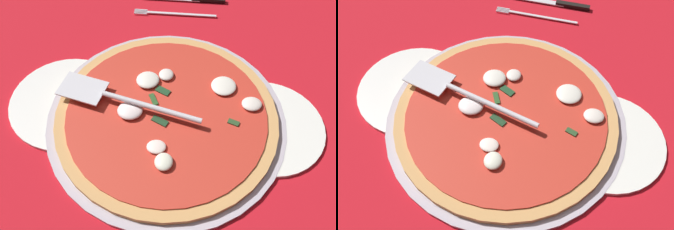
% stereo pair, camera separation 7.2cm
% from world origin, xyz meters
% --- Properties ---
extents(ground_plane, '(1.05, 1.05, 0.01)m').
position_xyz_m(ground_plane, '(0.00, 0.00, -0.00)').
color(ground_plane, red).
extents(checker_pattern, '(1.05, 1.05, 0.00)m').
position_xyz_m(checker_pattern, '(-0.00, -0.00, 0.00)').
color(checker_pattern, silver).
rests_on(checker_pattern, ground_plane).
extents(pizza_pan, '(0.44, 0.44, 0.01)m').
position_xyz_m(pizza_pan, '(-0.01, 0.04, 0.01)').
color(pizza_pan, '#B8B0BE').
rests_on(pizza_pan, ground_plane).
extents(dinner_plate_left, '(0.22, 0.22, 0.01)m').
position_xyz_m(dinner_plate_left, '(-0.21, 0.08, 0.01)').
color(dinner_plate_left, white).
rests_on(dinner_plate_left, ground_plane).
extents(dinner_plate_right, '(0.21, 0.21, 0.01)m').
position_xyz_m(dinner_plate_right, '(0.17, 0.03, 0.01)').
color(dinner_plate_right, white).
rests_on(dinner_plate_right, ground_plane).
extents(pizza, '(0.41, 0.41, 0.03)m').
position_xyz_m(pizza, '(-0.01, 0.05, 0.02)').
color(pizza, tan).
rests_on(pizza, pizza_pan).
extents(pizza_server, '(0.27, 0.12, 0.01)m').
position_xyz_m(pizza_server, '(-0.10, 0.06, 0.04)').
color(pizza_server, silver).
rests_on(pizza_server, pizza).
extents(place_setting_far, '(0.21, 0.13, 0.01)m').
position_xyz_m(place_setting_far, '(0.02, 0.37, 0.00)').
color(place_setting_far, white).
rests_on(place_setting_far, ground_plane).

